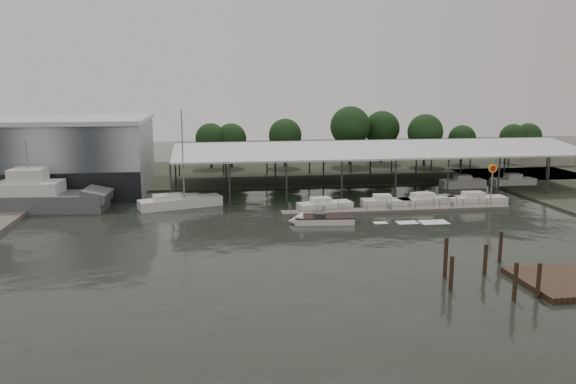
{
  "coord_description": "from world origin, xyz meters",
  "views": [
    {
      "loc": [
        -7.57,
        -53.29,
        15.11
      ],
      "look_at": [
        1.95,
        11.43,
        2.5
      ],
      "focal_mm": 35.0,
      "sensor_mm": 36.0,
      "label": 1
    }
  ],
  "objects": [
    {
      "name": "speedboat_underway",
      "position": [
        4.51,
        5.54,
        0.39
      ],
      "size": [
        18.19,
        3.85,
        2.0
      ],
      "rotation": [
        0.0,
        0.0,
        3.04
      ],
      "color": "silver",
      "rests_on": "ground"
    },
    {
      "name": "moored_cruiser_1",
      "position": [
        14.36,
        12.47,
        0.61
      ],
      "size": [
        6.26,
        2.69,
        1.7
      ],
      "rotation": [
        0.0,
        0.0,
        -0.08
      ],
      "color": "silver",
      "rests_on": "ground"
    },
    {
      "name": "trawler_dock",
      "position": [
        -30.0,
        14.0,
        0.25
      ],
      "size": [
        3.0,
        18.0,
        0.5
      ],
      "color": "#615C55",
      "rests_on": "ground"
    },
    {
      "name": "grey_trawler",
      "position": [
        -27.71,
        16.85,
        1.58
      ],
      "size": [
        16.8,
        6.15,
        8.84
      ],
      "rotation": [
        0.0,
        0.0,
        -0.07
      ],
      "color": "#555A5E",
      "rests_on": "ground"
    },
    {
      "name": "moored_cruiser_3",
      "position": [
        26.32,
        12.4,
        0.61
      ],
      "size": [
        7.49,
        2.42,
        1.7
      ],
      "rotation": [
        0.0,
        0.0,
        -0.03
      ],
      "color": "silver",
      "rests_on": "ground"
    },
    {
      "name": "storage_warehouse",
      "position": [
        -28.0,
        29.94,
        5.29
      ],
      "size": [
        24.5,
        20.5,
        10.5
      ],
      "color": "#ABB1B6",
      "rests_on": "ground"
    },
    {
      "name": "floating_dock",
      "position": [
        15.0,
        10.0,
        0.2
      ],
      "size": [
        28.0,
        2.0,
        1.4
      ],
      "color": "#615C55",
      "rests_on": "ground"
    },
    {
      "name": "moored_cruiser_0",
      "position": [
        6.44,
        11.78,
        0.61
      ],
      "size": [
        6.95,
        3.38,
        1.7
      ],
      "rotation": [
        0.0,
        0.0,
        0.18
      ],
      "color": "silver",
      "rests_on": "ground"
    },
    {
      "name": "land_strip_far",
      "position": [
        0.0,
        42.0,
        0.1
      ],
      "size": [
        140.0,
        30.0,
        0.3
      ],
      "color": "#3E4433",
      "rests_on": "ground"
    },
    {
      "name": "white_sailboat",
      "position": [
        -11.06,
        16.17,
        0.64
      ],
      "size": [
        10.51,
        5.64,
        12.29
      ],
      "rotation": [
        0.0,
        0.0,
        0.32
      ],
      "color": "silver",
      "rests_on": "ground"
    },
    {
      "name": "distant_commercial_buildings",
      "position": [
        59.03,
        44.69,
        1.84
      ],
      "size": [
        22.0,
        8.0,
        4.0
      ],
      "color": "gray",
      "rests_on": "ground"
    },
    {
      "name": "horizon_tree_line",
      "position": [
        22.58,
        47.73,
        6.2
      ],
      "size": [
        66.24,
        11.97,
        11.13
      ],
      "color": "black",
      "rests_on": "ground"
    },
    {
      "name": "mooring_pilings",
      "position": [
        13.68,
        -14.6,
        1.08
      ],
      "size": [
        7.43,
        8.65,
        3.84
      ],
      "color": "#352A1A",
      "rests_on": "ground"
    },
    {
      "name": "moored_cruiser_2",
      "position": [
        19.76,
        12.89,
        0.61
      ],
      "size": [
        8.08,
        3.88,
        1.7
      ],
      "rotation": [
        0.0,
        0.0,
        0.23
      ],
      "color": "silver",
      "rests_on": "ground"
    },
    {
      "name": "shell_fuel_sign",
      "position": [
        27.0,
        9.99,
        3.93
      ],
      "size": [
        1.1,
        0.18,
        5.55
      ],
      "color": "gray",
      "rests_on": "ground"
    },
    {
      "name": "covered_boat_shed",
      "position": [
        17.0,
        28.0,
        6.13
      ],
      "size": [
        58.24,
        24.0,
        6.96
      ],
      "color": "silver",
      "rests_on": "ground"
    },
    {
      "name": "ground",
      "position": [
        0.0,
        0.0,
        0.0
      ],
      "size": [
        200.0,
        200.0,
        0.0
      ],
      "primitive_type": "plane",
      "color": "black",
      "rests_on": "ground"
    }
  ]
}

